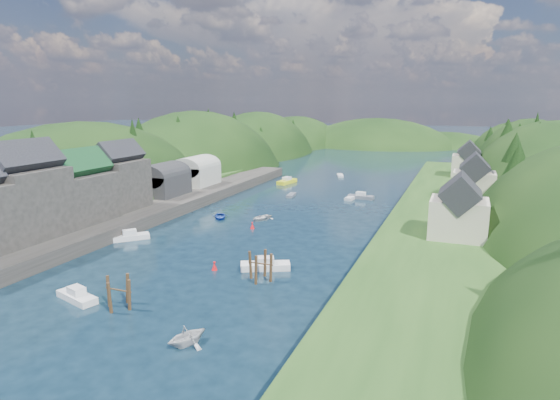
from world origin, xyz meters
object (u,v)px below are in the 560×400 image
at_px(channel_buoy_near, 214,266).
at_px(channel_buoy_far, 252,226).
at_px(piling_cluster_near, 119,296).
at_px(piling_cluster_far, 261,269).

xyz_separation_m(channel_buoy_near, channel_buoy_far, (-3.54, 18.25, 0.00)).
distance_m(piling_cluster_near, channel_buoy_far, 30.75).
height_order(piling_cluster_near, piling_cluster_far, piling_cluster_far).
relative_size(channel_buoy_near, channel_buoy_far, 1.00).
bearing_deg(channel_buoy_far, piling_cluster_far, -62.54).
bearing_deg(channel_buoy_far, channel_buoy_near, -79.01).
xyz_separation_m(piling_cluster_far, channel_buoy_near, (-6.41, 0.90, -0.89)).
distance_m(piling_cluster_far, channel_buoy_near, 6.53).
bearing_deg(piling_cluster_far, channel_buoy_near, 171.98).
bearing_deg(piling_cluster_far, channel_buoy_far, 117.46).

